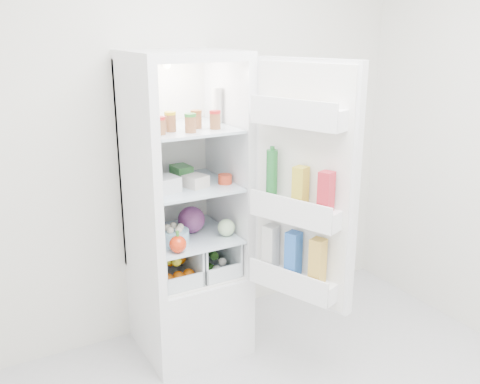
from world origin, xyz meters
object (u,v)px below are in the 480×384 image
red_cabbage (191,220)px  mushroom_bowl (174,237)px  refrigerator (184,244)px  fridge_door (302,193)px

red_cabbage → mushroom_bowl: 0.19m
refrigerator → red_cabbage: (0.03, -0.04, 0.16)m
refrigerator → fridge_door: (0.41, -0.62, 0.43)m
red_cabbage → mushroom_bowl: (-0.16, -0.11, -0.04)m
refrigerator → mushroom_bowl: 0.23m
red_cabbage → fridge_door: 0.74m
mushroom_bowl → fridge_door: 0.77m
red_cabbage → refrigerator: bearing=124.4°
refrigerator → fridge_door: size_ratio=1.38×
fridge_door → refrigerator: bearing=12.5°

